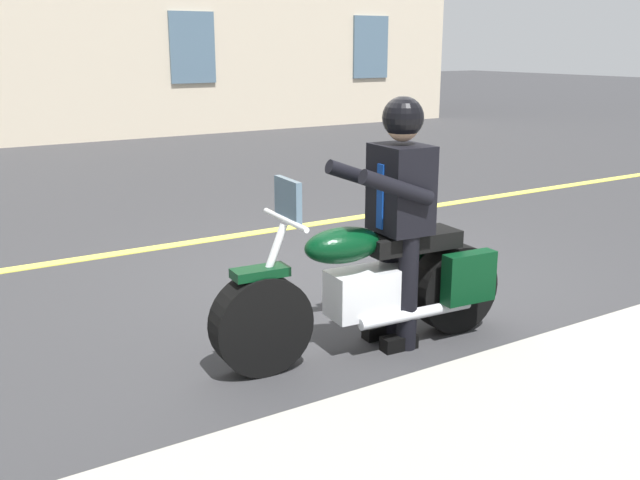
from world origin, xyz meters
The scene contains 4 objects.
ground_plane centered at (0.00, 0.00, 0.00)m, with size 80.00×80.00×0.00m, color #333335.
lane_center_stripe centered at (0.00, -2.00, 0.01)m, with size 60.00×0.16×0.01m, color #E5DB4C.
motorcycle_main centered at (0.71, 1.28, 0.45)m, with size 2.22×0.70×1.26m.
rider_main centered at (0.53, 1.30, 1.04)m, with size 0.65×0.58×1.74m.
Camera 1 is at (3.55, 5.08, 2.07)m, focal length 40.52 mm.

